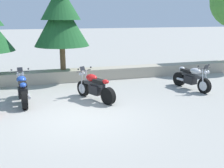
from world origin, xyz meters
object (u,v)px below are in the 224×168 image
(motorcycle_silver_far_right, at_px, (192,78))
(pine_tree_mid_right, at_px, (61,15))
(motorcycle_blue_near_left, at_px, (23,90))
(motorcycle_red_centre, at_px, (95,87))

(motorcycle_silver_far_right, relative_size, pine_tree_mid_right, 0.45)
(motorcycle_blue_near_left, bearing_deg, pine_tree_mid_right, 59.81)
(pine_tree_mid_right, bearing_deg, motorcycle_silver_far_right, -32.36)
(motorcycle_blue_near_left, height_order, pine_tree_mid_right, pine_tree_mid_right)
(motorcycle_blue_near_left, distance_m, pine_tree_mid_right, 4.44)
(motorcycle_red_centre, bearing_deg, motorcycle_silver_far_right, 3.84)
(motorcycle_red_centre, height_order, motorcycle_silver_far_right, same)
(motorcycle_blue_near_left, distance_m, motorcycle_red_centre, 2.60)
(motorcycle_silver_far_right, xyz_separation_m, pine_tree_mid_right, (-5.07, 3.21, 2.62))
(motorcycle_blue_near_left, xyz_separation_m, motorcycle_red_centre, (2.57, -0.40, 0.00))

